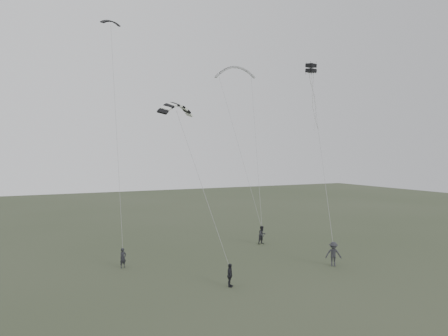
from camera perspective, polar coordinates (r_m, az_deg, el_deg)
name	(u,v)px	position (r m, az deg, el deg)	size (l,w,h in m)	color
ground	(243,275)	(31.70, 2.43, -13.79)	(140.00, 140.00, 0.00)	#374229
flyer_left	(123,258)	(34.22, -13.05, -11.37)	(0.54, 0.35, 1.48)	black
flyer_right	(262,235)	(41.86, 5.01, -8.69)	(0.84, 0.65, 1.72)	#26262B
flyer_center	(230,275)	(28.87, 0.77, -13.83)	(0.88, 0.37, 1.50)	black
flyer_far	(333,254)	(34.79, 14.10, -10.84)	(1.20, 0.69, 1.86)	#2A2A2F
kite_dark_small	(111,21)	(41.04, -14.58, 18.07)	(1.71, 0.51, 0.54)	black
kite_pale_large	(235,67)	(45.71, 1.48, 13.02)	(4.13, 0.93, 1.68)	#989A9C
kite_striped	(176,104)	(32.90, -6.24, 8.26)	(3.16, 0.79, 1.23)	black
kite_box	(311,68)	(39.13, 11.30, 12.67)	(0.70, 0.70, 0.74)	black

